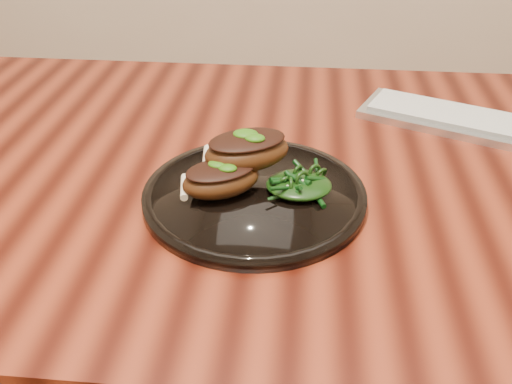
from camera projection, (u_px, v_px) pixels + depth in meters
The scene contains 7 objects.
desk at pixel (298, 212), 0.86m from camera, with size 1.60×0.80×0.75m.
plate at pixel (254, 195), 0.73m from camera, with size 0.29×0.29×0.02m.
lamb_chop_front at pixel (221, 178), 0.71m from camera, with size 0.12×0.11×0.04m.
lamb_chop_back at pixel (246, 150), 0.73m from camera, with size 0.13×0.12×0.05m.
herb_smear at pixel (233, 164), 0.78m from camera, with size 0.07×0.05×0.00m, color #194A07.
greens_heap at pixel (299, 181), 0.72m from camera, with size 0.08×0.08×0.03m.
keyboard at pixel (482, 124), 0.91m from camera, with size 0.40×0.26×0.02m.
Camera 1 is at (0.00, -0.71, 1.16)m, focal length 40.00 mm.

